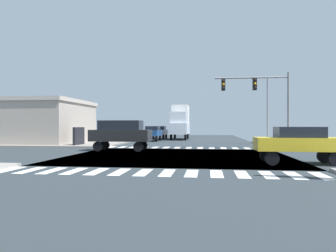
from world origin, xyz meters
TOP-DOWN VIEW (x-y plane):
  - ground at (0.00, 0.00)m, footprint 90.00×90.00m
  - sidewalk_corner_ne at (13.00, 12.00)m, footprint 12.00×12.00m
  - sidewalk_corner_nw at (-13.00, 12.00)m, footprint 12.00×12.00m
  - crosswalk_near at (-0.25, -7.30)m, footprint 13.50×2.00m
  - crosswalk_far at (-0.25, 7.30)m, footprint 13.50×2.00m
  - traffic_signal_mast at (6.17, 6.81)m, footprint 6.15×0.55m
  - street_lamp at (7.94, 14.12)m, footprint 1.78×0.32m
  - bank_building at (-16.89, 12.08)m, footprint 12.03×9.97m
  - sedan_nearside_1 at (6.48, -3.50)m, footprint 4.30×1.80m
  - suv_farside_1 at (-4.79, 3.50)m, footprint 4.60×1.96m
  - sedan_crossing_2 at (-5.00, 24.69)m, footprint 1.80×4.30m
  - box_truck_queued_1 at (-2.00, 23.90)m, footprint 2.40×7.20m
  - sedan_leading_3 at (-5.00, 18.71)m, footprint 1.80×4.30m

SIDE VIEW (x-z plane):
  - ground at x=0.00m, z-range -0.05..0.00m
  - crosswalk_near at x=-0.25m, z-range 0.00..0.01m
  - crosswalk_far at x=-0.25m, z-range 0.00..0.01m
  - sidewalk_corner_ne at x=13.00m, z-range 0.00..0.14m
  - sidewalk_corner_nw at x=-13.00m, z-range 0.00..0.14m
  - sedan_nearside_1 at x=6.48m, z-range 0.18..2.06m
  - sedan_crossing_2 at x=-5.00m, z-range 0.18..2.06m
  - sedan_leading_3 at x=-5.00m, z-range 0.18..2.06m
  - suv_farside_1 at x=-4.79m, z-range 0.22..2.56m
  - bank_building at x=-16.89m, z-range 0.01..4.73m
  - box_truck_queued_1 at x=-2.00m, z-range 0.14..4.99m
  - street_lamp at x=7.94m, z-range 0.77..7.92m
  - traffic_signal_mast at x=6.17m, z-range 1.51..7.89m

